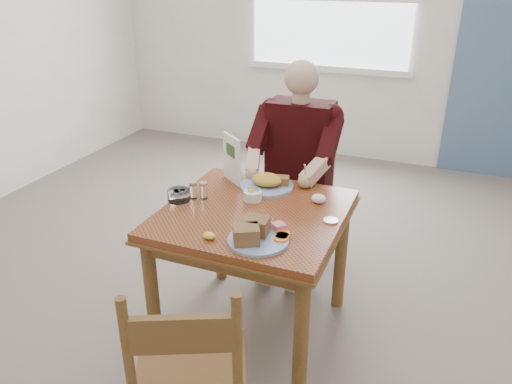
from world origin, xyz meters
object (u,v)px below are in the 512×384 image
at_px(diner, 296,155).
at_px(far_plate, 268,183).
at_px(chair_near, 190,378).
at_px(chair_far, 299,197).
at_px(near_plate, 256,234).
at_px(table, 253,230).

xyz_separation_m(diner, far_plate, (-0.03, -0.41, -0.03)).
bearing_deg(chair_near, far_plate, 96.70).
relative_size(chair_far, diner, 0.69).
bearing_deg(chair_far, chair_near, -86.40).
height_order(chair_near, near_plate, chair_near).
relative_size(near_plate, far_plate, 0.99).
distance_m(chair_far, far_plate, 0.59).
bearing_deg(near_plate, chair_far, 96.72).
height_order(chair_near, diner, diner).
xyz_separation_m(diner, near_plate, (0.13, -0.99, -0.03)).
bearing_deg(far_plate, diner, 85.41).
relative_size(chair_far, far_plate, 2.61).
bearing_deg(near_plate, diner, 97.32).
height_order(diner, far_plate, diner).
bearing_deg(near_plate, table, 114.31).
distance_m(table, chair_far, 0.81).
distance_m(near_plate, far_plate, 0.60).
bearing_deg(chair_near, chair_far, 93.60).
height_order(table, chair_near, chair_near).
bearing_deg(near_plate, far_plate, 105.51).
bearing_deg(diner, table, -90.00).
height_order(chair_far, near_plate, chair_far).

